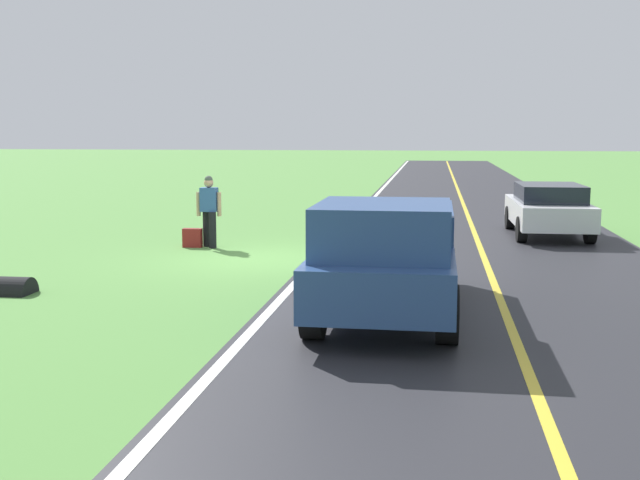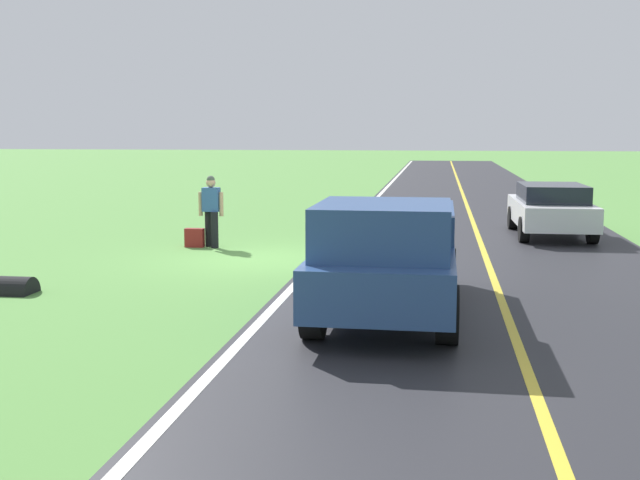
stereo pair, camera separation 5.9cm
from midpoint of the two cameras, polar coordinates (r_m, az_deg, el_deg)
name	(u,v)px [view 1 (the left image)]	position (r m, az deg, el deg)	size (l,w,h in m)	color
ground_plane	(258,259)	(17.48, -4.60, -1.39)	(200.00, 200.00, 0.00)	#568E42
road_surface	(487,264)	(17.09, 11.89, -1.74)	(7.69, 120.00, 0.00)	#28282D
lane_edge_line	(316,260)	(17.24, -0.37, -1.48)	(0.16, 117.60, 0.00)	silver
lane_centre_line	(487,264)	(17.09, 11.89, -1.73)	(0.14, 117.60, 0.00)	gold
hitchhiker_walking	(209,207)	(19.31, -8.10, 2.37)	(0.62, 0.51, 1.75)	black
suitcase_carried	(192,238)	(19.44, -9.32, 0.15)	(0.20, 0.46, 0.46)	maroon
pickup_truck_passing	(387,254)	(11.93, 4.74, -1.04)	(2.12, 5.41, 1.82)	#2D4C84
sedan_near_oncoming	(548,208)	(22.08, 16.14, 2.23)	(1.97, 4.42, 1.41)	silver
drainage_culvert	(10,294)	(14.79, -21.69, -3.63)	(0.60, 0.60, 0.80)	black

